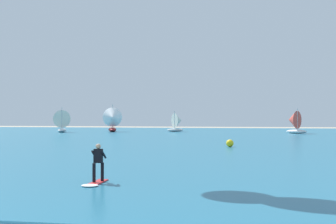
{
  "coord_description": "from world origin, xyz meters",
  "views": [
    {
      "loc": [
        1.93,
        -4.55,
        2.95
      ],
      "look_at": [
        -1.16,
        14.2,
        3.15
      ],
      "focal_mm": 43.46,
      "sensor_mm": 36.0,
      "label": 1
    }
  ],
  "objects": [
    {
      "name": "sailboat_near_shore",
      "position": [
        -8.6,
        70.13,
        1.88
      ],
      "size": [
        3.5,
        3.26,
        3.89
      ],
      "color": "silver",
      "rests_on": "ocean"
    },
    {
      "name": "sailboat_anchored_offshore",
      "position": [
        -28.57,
        64.27,
        2.13
      ],
      "size": [
        3.37,
        3.9,
        4.44
      ],
      "color": "white",
      "rests_on": "ocean"
    },
    {
      "name": "kitesurfer",
      "position": [
        -3.88,
        12.01,
        0.7
      ],
      "size": [
        0.72,
        1.96,
        1.67
      ],
      "color": "red",
      "rests_on": "ocean"
    },
    {
      "name": "sailboat_heeled_over",
      "position": [
        11.56,
        65.43,
        2.04
      ],
      "size": [
        3.8,
        3.54,
        4.22
      ],
      "color": "white",
      "rests_on": "ocean"
    },
    {
      "name": "marker_buoy",
      "position": [
        1.46,
        33.67,
        0.45
      ],
      "size": [
        0.69,
        0.69,
        0.69
      ],
      "primitive_type": "sphere",
      "color": "yellow",
      "rests_on": "ocean"
    },
    {
      "name": "ocean",
      "position": [
        0.0,
        50.68,
        0.05
      ],
      "size": [
        160.0,
        90.0,
        0.1
      ],
      "primitive_type": "cube",
      "color": "#236B89",
      "rests_on": "ground"
    },
    {
      "name": "sailboat_outermost",
      "position": [
        -20.3,
        67.41,
        2.41
      ],
      "size": [
        3.95,
        4.48,
        5.04
      ],
      "color": "maroon",
      "rests_on": "ocean"
    }
  ]
}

